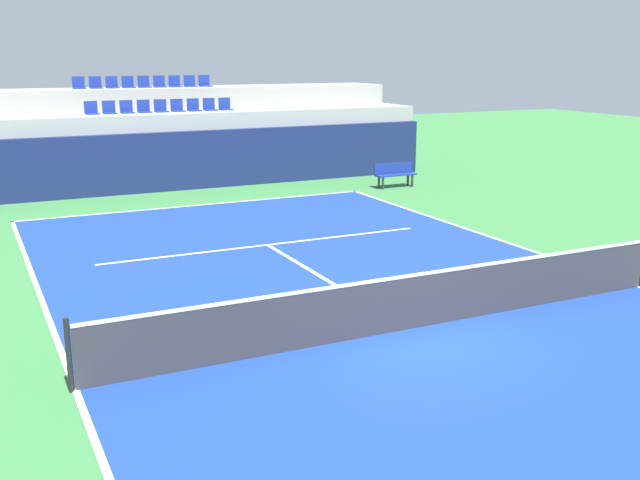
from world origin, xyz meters
The scene contains 14 objects.
ground_plane centered at (0.00, 0.00, 0.00)m, with size 80.00×80.00×0.00m, color #387A3D.
court_surface centered at (0.00, 0.00, 0.01)m, with size 11.00×24.00×0.01m, color navy.
baseline_far centered at (0.00, 11.95, 0.01)m, with size 11.00×0.10×0.00m, color white.
sideline_left centered at (-5.45, 0.00, 0.01)m, with size 0.10×24.00×0.00m, color white.
sideline_right centered at (5.45, 0.00, 0.01)m, with size 0.10×24.00×0.00m, color white.
service_line_far centered at (0.00, 6.40, 0.01)m, with size 8.26×0.10×0.00m, color white.
centre_service_line centered at (0.00, 3.20, 0.01)m, with size 0.10×6.40×0.00m, color white.
back_wall centered at (0.00, 14.90, 1.00)m, with size 19.45×0.30×2.01m, color navy.
stands_tier_lower centered at (0.00, 16.25, 1.29)m, with size 19.45×2.40×2.58m, color #9E9E99.
stands_tier_upper centered at (0.00, 18.65, 1.67)m, with size 19.45×2.40×3.34m, color #9E9E99.
seating_row_lower centered at (0.00, 16.35, 2.71)m, with size 5.22×0.44×0.44m.
seating_row_upper centered at (0.00, 18.75, 3.46)m, with size 5.22×0.44×0.44m.
tennis_net centered at (0.00, 0.00, 0.51)m, with size 11.08×0.08×1.07m.
player_bench centered at (7.14, 12.12, 0.51)m, with size 1.50×0.40×0.85m.
Camera 1 is at (-6.53, -10.02, 4.53)m, focal length 41.64 mm.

